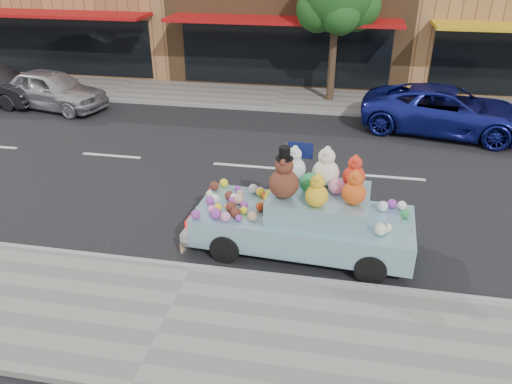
% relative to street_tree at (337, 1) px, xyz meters
% --- Properties ---
extents(ground, '(120.00, 120.00, 0.00)m').
position_rel_street_tree_xyz_m(ground, '(-2.03, -6.55, -3.69)').
color(ground, black).
rests_on(ground, ground).
extents(near_sidewalk, '(60.00, 3.00, 0.12)m').
position_rel_street_tree_xyz_m(near_sidewalk, '(-2.03, -13.05, -3.63)').
color(near_sidewalk, gray).
rests_on(near_sidewalk, ground).
extents(far_sidewalk, '(60.00, 3.00, 0.12)m').
position_rel_street_tree_xyz_m(far_sidewalk, '(-2.03, -0.05, -3.63)').
color(far_sidewalk, gray).
rests_on(far_sidewalk, ground).
extents(near_kerb, '(60.00, 0.12, 0.13)m').
position_rel_street_tree_xyz_m(near_kerb, '(-2.03, -11.55, -3.63)').
color(near_kerb, gray).
rests_on(near_kerb, ground).
extents(far_kerb, '(60.00, 0.12, 0.13)m').
position_rel_street_tree_xyz_m(far_kerb, '(-2.03, -1.55, -3.63)').
color(far_kerb, gray).
rests_on(far_kerb, ground).
extents(street_tree, '(3.00, 2.70, 5.22)m').
position_rel_street_tree_xyz_m(street_tree, '(0.00, 0.00, 0.00)').
color(street_tree, '#38281C').
rests_on(street_tree, ground).
extents(car_silver, '(4.47, 2.59, 1.43)m').
position_rel_street_tree_xyz_m(car_silver, '(-10.08, -2.68, -2.98)').
color(car_silver, '#B9B8BE').
rests_on(car_silver, ground).
extents(car_blue, '(5.69, 3.43, 1.48)m').
position_rel_street_tree_xyz_m(car_blue, '(3.83, -2.68, -2.96)').
color(car_blue, navy).
rests_on(car_blue, ground).
extents(art_car, '(4.58, 2.00, 2.37)m').
position_rel_street_tree_xyz_m(art_car, '(-0.00, -10.40, -2.89)').
color(art_car, black).
rests_on(art_car, ground).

